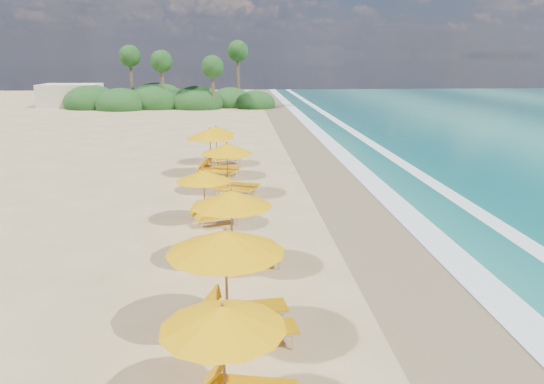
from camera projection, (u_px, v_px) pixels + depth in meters
The scene contains 12 objects.
ground at pixel (272, 222), 19.76m from camera, with size 160.00×160.00×0.00m, color tan.
wet_sand at pixel (374, 220), 20.03m from camera, with size 4.00×160.00×0.01m, color olive.
surf_foam at pixel (441, 218), 20.20m from camera, with size 4.00×160.00×0.01m.
station_0 at pixel (234, 355), 8.78m from camera, with size 2.69×2.58×2.23m.
station_1 at pixel (236, 276), 11.32m from camera, with size 3.11×2.95×2.66m.
station_2 at pixel (238, 223), 15.29m from camera, with size 3.11×3.02×2.47m.
station_3 at pixel (209, 193), 19.31m from camera, with size 2.75×2.69×2.15m.
station_4 at pixel (231, 165), 23.39m from camera, with size 3.11×3.04×2.44m.
station_5 at pixel (214, 149), 26.84m from camera, with size 3.30×3.21×2.62m.
station_6 at pixel (219, 142), 30.04m from camera, with size 3.07×3.07×2.32m.
treeline at pixel (166, 100), 62.72m from camera, with size 25.80×8.80×9.74m.
beach_building at pixel (71, 95), 64.21m from camera, with size 7.00×5.00×2.80m, color beige.
Camera 1 is at (-1.30, -18.76, 6.21)m, focal length 33.83 mm.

